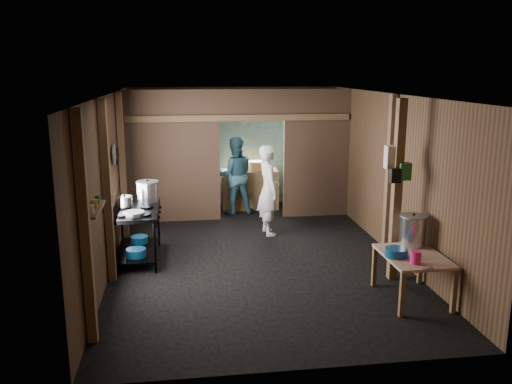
{
  "coord_description": "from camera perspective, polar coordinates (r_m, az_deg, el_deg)",
  "views": [
    {
      "loc": [
        -1.12,
        -8.26,
        2.99
      ],
      "look_at": [
        0.0,
        -0.2,
        1.1
      ],
      "focal_mm": 37.37,
      "sensor_mm": 36.0,
      "label": 1
    }
  ],
  "objects": [
    {
      "name": "floor",
      "position": [
        8.85,
        -0.18,
        -6.66
      ],
      "size": [
        4.5,
        7.0,
        0.0
      ],
      "primitive_type": "cube",
      "color": "black",
      "rests_on": "ground"
    },
    {
      "name": "ceiling",
      "position": [
        8.34,
        -0.19,
        10.4
      ],
      "size": [
        4.5,
        7.0,
        0.0
      ],
      "primitive_type": "cube",
      "color": "black",
      "rests_on": "ground"
    },
    {
      "name": "wall_back",
      "position": [
        11.93,
        -2.45,
        4.92
      ],
      "size": [
        4.5,
        0.0,
        2.6
      ],
      "primitive_type": "cube",
      "color": "brown",
      "rests_on": "ground"
    },
    {
      "name": "wall_front",
      "position": [
        5.17,
        5.06,
        -6.05
      ],
      "size": [
        4.5,
        0.0,
        2.6
      ],
      "primitive_type": "cube",
      "color": "brown",
      "rests_on": "ground"
    },
    {
      "name": "wall_left",
      "position": [
        8.5,
        -15.39,
        1.14
      ],
      "size": [
        0.0,
        7.0,
        2.6
      ],
      "primitive_type": "cube",
      "color": "brown",
      "rests_on": "ground"
    },
    {
      "name": "wall_right",
      "position": [
        9.07,
        14.05,
        1.96
      ],
      "size": [
        0.0,
        7.0,
        2.6
      ],
      "primitive_type": "cube",
      "color": "brown",
      "rests_on": "ground"
    },
    {
      "name": "partition_left",
      "position": [
        10.59,
        -8.94,
        3.74
      ],
      "size": [
        1.85,
        0.1,
        2.6
      ],
      "primitive_type": "cube",
      "color": "#472F20",
      "rests_on": "floor"
    },
    {
      "name": "partition_right",
      "position": [
        10.93,
        6.48,
        4.1
      ],
      "size": [
        1.35,
        0.1,
        2.6
      ],
      "primitive_type": "cube",
      "color": "#472F20",
      "rests_on": "floor"
    },
    {
      "name": "partition_header",
      "position": [
        10.57,
        -0.45,
        9.34
      ],
      "size": [
        1.3,
        0.1,
        0.6
      ],
      "primitive_type": "cube",
      "color": "#472F20",
      "rests_on": "wall_back"
    },
    {
      "name": "turquoise_panel",
      "position": [
        11.88,
        -2.42,
        4.65
      ],
      "size": [
        4.4,
        0.06,
        2.5
      ],
      "primitive_type": "cube",
      "color": "#7DCBC5",
      "rests_on": "wall_back"
    },
    {
      "name": "back_counter",
      "position": [
        11.58,
        -0.67,
        0.29
      ],
      "size": [
        1.2,
        0.5,
        0.85
      ],
      "primitive_type": "cube",
      "color": "brown",
      "rests_on": "floor"
    },
    {
      "name": "wall_clock",
      "position": [
        11.79,
        -1.21,
        7.77
      ],
      "size": [
        0.2,
        0.03,
        0.2
      ],
      "primitive_type": "cylinder",
      "rotation": [
        1.57,
        0.0,
        0.0
      ],
      "color": "beige",
      "rests_on": "wall_back"
    },
    {
      "name": "post_left_a",
      "position": [
        6.0,
        -17.81,
        -3.93
      ],
      "size": [
        0.1,
        0.12,
        2.6
      ],
      "primitive_type": "cube",
      "color": "brown",
      "rests_on": "floor"
    },
    {
      "name": "post_left_b",
      "position": [
        7.72,
        -15.61,
        -0.06
      ],
      "size": [
        0.1,
        0.12,
        2.6
      ],
      "primitive_type": "cube",
      "color": "brown",
      "rests_on": "floor"
    },
    {
      "name": "post_left_c",
      "position": [
        9.66,
        -14.1,
        2.61
      ],
      "size": [
        0.1,
        0.12,
        2.6
      ],
      "primitive_type": "cube",
      "color": "brown",
      "rests_on": "floor"
    },
    {
      "name": "post_right",
      "position": [
        8.87,
        14.1,
        1.7
      ],
      "size": [
        0.1,
        0.12,
        2.6
      ],
      "primitive_type": "cube",
      "color": "brown",
      "rests_on": "floor"
    },
    {
      "name": "post_free",
      "position": [
        7.75,
        14.83,
        0.04
      ],
      "size": [
        0.12,
        0.12,
        2.6
      ],
      "primitive_type": "cube",
      "color": "brown",
      "rests_on": "floor"
    },
    {
      "name": "cross_beam",
      "position": [
        10.51,
        -1.78,
        7.94
      ],
      "size": [
        4.4,
        0.12,
        0.12
      ],
      "primitive_type": "cube",
      "color": "brown",
      "rests_on": "wall_left"
    },
    {
      "name": "pan_lid_big",
      "position": [
        8.83,
        -14.95,
        3.91
      ],
      "size": [
        0.03,
        0.34,
        0.34
      ],
      "primitive_type": "cylinder",
      "rotation": [
        0.0,
        1.57,
        0.0
      ],
      "color": "gray",
      "rests_on": "wall_left"
    },
    {
      "name": "pan_lid_small",
      "position": [
        9.23,
        -14.62,
        3.69
      ],
      "size": [
        0.03,
        0.3,
        0.3
      ],
      "primitive_type": "cylinder",
      "rotation": [
        0.0,
        1.57,
        0.0
      ],
      "color": "black",
      "rests_on": "wall_left"
    },
    {
      "name": "wall_shelf",
      "position": [
        6.44,
        -16.87,
        -1.78
      ],
      "size": [
        0.14,
        0.8,
        0.03
      ],
      "primitive_type": "cube",
      "color": "brown",
      "rests_on": "wall_left"
    },
    {
      "name": "jar_white",
      "position": [
        6.19,
        -17.26,
        -1.79
      ],
      "size": [
        0.07,
        0.07,
        0.1
      ],
      "primitive_type": "cylinder",
      "color": "beige",
      "rests_on": "wall_shelf"
    },
    {
      "name": "jar_yellow",
      "position": [
        6.42,
        -16.91,
        -1.22
      ],
      "size": [
        0.08,
        0.08,
        0.1
      ],
      "primitive_type": "cylinder",
      "color": "#C8883F",
      "rests_on": "wall_shelf"
    },
    {
      "name": "jar_green",
      "position": [
        6.64,
        -16.63,
        -0.76
      ],
      "size": [
        0.06,
        0.06,
        0.1
      ],
      "primitive_type": "cylinder",
      "color": "#236425",
      "rests_on": "wall_shelf"
    },
    {
      "name": "bag_white",
      "position": [
        7.71,
        14.47,
        3.64
      ],
      "size": [
        0.22,
        0.15,
        0.32
      ],
      "primitive_type": "cube",
      "color": "beige",
      "rests_on": "post_free"
    },
    {
      "name": "bag_green",
      "position": [
        7.66,
        15.62,
        2.14
      ],
      "size": [
        0.16,
        0.12,
        0.24
      ],
      "primitive_type": "cube",
      "color": "#236425",
      "rests_on": "post_free"
    },
    {
      "name": "bag_black",
      "position": [
        7.6,
        14.68,
        1.73
      ],
      "size": [
        0.14,
        0.1,
        0.2
      ],
      "primitive_type": "cube",
      "color": "black",
      "rests_on": "post_free"
    },
    {
      "name": "gas_range",
      "position": [
        8.7,
        -12.6,
        -4.41
      ],
      "size": [
        0.73,
        1.43,
        0.84
      ],
      "primitive_type": null,
      "color": "black",
      "rests_on": "floor"
    },
    {
      "name": "prep_table",
      "position": [
        7.41,
        16.35,
        -8.71
      ],
      "size": [
        0.75,
        1.04,
        0.61
      ],
      "primitive_type": null,
      "color": "tan",
      "rests_on": "floor"
    },
    {
      "name": "stove_pot_large",
      "position": [
        8.93,
        -11.5,
        -0.01
      ],
      "size": [
        0.47,
        0.47,
        0.37
      ],
      "primitive_type": null,
      "rotation": [
        0.0,
        0.0,
        0.33
      ],
      "color": "#B4B4BC",
      "rests_on": "gas_range"
    },
    {
      "name": "stove_pot_med",
      "position": [
        8.64,
        -13.86,
        -1.12
      ],
      "size": [
        0.31,
        0.31,
        0.21
      ],
      "primitive_type": null,
      "rotation": [
        0.0,
        0.0,
        0.43
      ],
      "color": "#B4B4BC",
      "rests_on": "gas_range"
    },
    {
      "name": "stove_saucepan",
      "position": [
        9.09,
        -13.57,
        -0.65
      ],
      "size": [
        0.15,
        0.15,
        0.09
      ],
      "primitive_type": "cylinder",
      "rotation": [
        0.0,
        0.0,
        0.02
      ],
      "color": "#B4B4BC",
      "rests_on": "gas_range"
    },
    {
      "name": "frying_pan",
      "position": [
        8.19,
        -12.97,
        -2.25
      ],
      "size": [
        0.37,
        0.57,
        0.07
      ],
      "primitive_type": null,
      "rotation": [
        0.0,
        0.0,
        -0.07
      ],
      "color": "gray",
      "rests_on": "gas_range"
    },
    {
      "name": "blue_tub_front",
      "position": [
        8.44,
        -12.71,
        -6.36
      ],
      "size": [
        0.3,
        0.3,
        0.13
      ],
      "primitive_type": "cylinder",
      "color": "navy",
      "rests_on": "gas_range"
    },
    {
      "name": "blue_tub_back",
      "position": [
        9.08,
        -12.38,
        -4.99
      ],
      "size": [
        0.28,
        0.28,
        0.11
      ],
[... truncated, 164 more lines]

